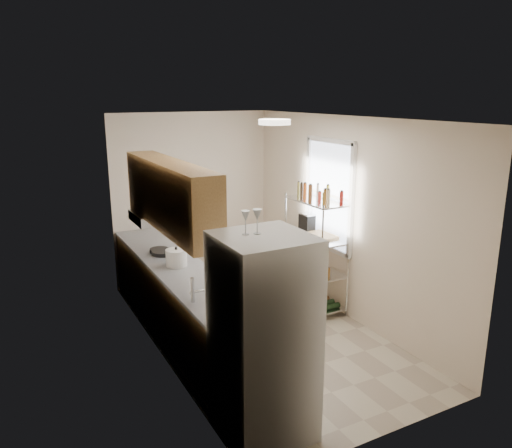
{
  "coord_description": "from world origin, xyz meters",
  "views": [
    {
      "loc": [
        -2.7,
        -4.95,
        2.86
      ],
      "look_at": [
        0.07,
        0.25,
        1.32
      ],
      "focal_mm": 35.0,
      "sensor_mm": 36.0,
      "label": 1
    }
  ],
  "objects_px": {
    "refrigerator": "(263,338)",
    "frying_pan_large": "(163,252)",
    "espresso_machine": "(307,222)",
    "rice_cooker": "(176,258)",
    "cutting_board": "(321,236)"
  },
  "relations": [
    {
      "from": "refrigerator",
      "to": "frying_pan_large",
      "type": "bearing_deg",
      "value": 91.17
    },
    {
      "from": "espresso_machine",
      "to": "rice_cooker",
      "type": "bearing_deg",
      "value": -175.2
    },
    {
      "from": "rice_cooker",
      "to": "cutting_board",
      "type": "relative_size",
      "value": 0.57
    },
    {
      "from": "frying_pan_large",
      "to": "cutting_board",
      "type": "bearing_deg",
      "value": -28.98
    },
    {
      "from": "cutting_board",
      "to": "espresso_machine",
      "type": "height_order",
      "value": "espresso_machine"
    },
    {
      "from": "refrigerator",
      "to": "rice_cooker",
      "type": "xyz_separation_m",
      "value": [
        -0.05,
        2.02,
        0.11
      ]
    },
    {
      "from": "cutting_board",
      "to": "refrigerator",
      "type": "bearing_deg",
      "value": -135.25
    },
    {
      "from": "frying_pan_large",
      "to": "cutting_board",
      "type": "height_order",
      "value": "cutting_board"
    },
    {
      "from": "rice_cooker",
      "to": "espresso_machine",
      "type": "bearing_deg",
      "value": 6.52
    },
    {
      "from": "cutting_board",
      "to": "espresso_machine",
      "type": "relative_size",
      "value": 1.74
    },
    {
      "from": "frying_pan_large",
      "to": "cutting_board",
      "type": "relative_size",
      "value": 0.66
    },
    {
      "from": "rice_cooker",
      "to": "frying_pan_large",
      "type": "height_order",
      "value": "rice_cooker"
    },
    {
      "from": "frying_pan_large",
      "to": "espresso_machine",
      "type": "relative_size",
      "value": 1.16
    },
    {
      "from": "rice_cooker",
      "to": "cutting_board",
      "type": "distance_m",
      "value": 1.99
    },
    {
      "from": "refrigerator",
      "to": "frying_pan_large",
      "type": "distance_m",
      "value": 2.52
    }
  ]
}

